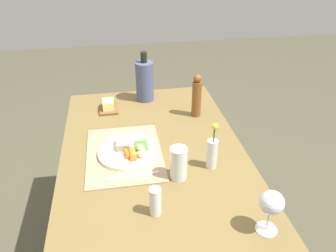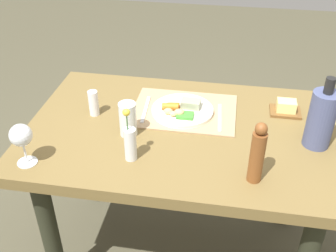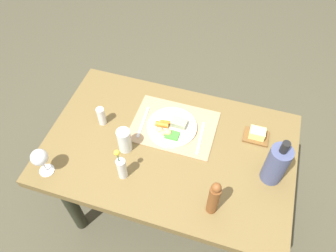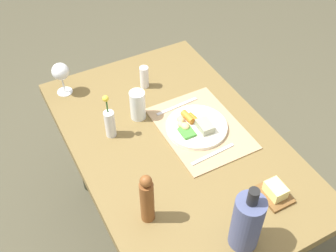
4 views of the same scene
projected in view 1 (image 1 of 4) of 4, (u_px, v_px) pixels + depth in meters
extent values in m
cube|color=brown|center=(153.00, 154.00, 1.55)|extent=(1.28, 0.83, 0.05)
cylinder|color=#292B1D|center=(98.00, 159.00, 2.14)|extent=(0.08, 0.08, 0.70)
cylinder|color=#292B1D|center=(188.00, 150.00, 2.23)|extent=(0.08, 0.08, 0.70)
cube|color=tan|center=(124.00, 154.00, 1.51)|extent=(0.45, 0.33, 0.01)
cylinder|color=white|center=(128.00, 152.00, 1.50)|extent=(0.27, 0.27, 0.02)
cube|color=#9D9F82|center=(123.00, 144.00, 1.51)|extent=(0.08, 0.06, 0.03)
cylinder|color=orange|center=(127.00, 154.00, 1.45)|extent=(0.06, 0.03, 0.02)
cylinder|color=orange|center=(132.00, 154.00, 1.45)|extent=(0.07, 0.04, 0.03)
ellipsoid|color=tan|center=(140.00, 148.00, 1.49)|extent=(0.04, 0.04, 0.03)
ellipsoid|color=#D9B373|center=(143.00, 151.00, 1.47)|extent=(0.03, 0.03, 0.02)
ellipsoid|color=#D6B474|center=(141.00, 154.00, 1.45)|extent=(0.04, 0.03, 0.03)
cube|color=green|center=(141.00, 146.00, 1.52)|extent=(0.07, 0.06, 0.01)
cube|color=silver|center=(130.00, 133.00, 1.64)|extent=(0.03, 0.21, 0.00)
cube|color=silver|center=(133.00, 176.00, 1.37)|extent=(0.03, 0.21, 0.00)
cylinder|color=brown|center=(197.00, 99.00, 1.77)|extent=(0.05, 0.05, 0.19)
sphere|color=brown|center=(198.00, 78.00, 1.71)|extent=(0.04, 0.04, 0.04)
cylinder|color=white|center=(266.00, 229.00, 1.14)|extent=(0.07, 0.07, 0.00)
cylinder|color=white|center=(268.00, 220.00, 1.11)|extent=(0.01, 0.01, 0.08)
sphere|color=white|center=(272.00, 203.00, 1.07)|extent=(0.08, 0.08, 0.08)
cylinder|color=white|center=(155.00, 201.00, 1.17)|extent=(0.04, 0.04, 0.11)
cylinder|color=silver|center=(212.00, 154.00, 1.40)|extent=(0.05, 0.05, 0.13)
cylinder|color=#3F7233|center=(213.00, 148.00, 1.38)|extent=(0.00, 0.00, 0.20)
sphere|color=yellow|center=(215.00, 126.00, 1.32)|extent=(0.03, 0.03, 0.03)
cylinder|color=#3F7233|center=(213.00, 148.00, 1.38)|extent=(0.00, 0.00, 0.20)
sphere|color=yellow|center=(214.00, 127.00, 1.33)|extent=(0.02, 0.02, 0.02)
cube|color=brown|center=(109.00, 109.00, 1.86)|extent=(0.13, 0.10, 0.01)
cube|color=#F9EB8C|center=(108.00, 104.00, 1.85)|extent=(0.08, 0.06, 0.05)
cylinder|color=silver|center=(179.00, 163.00, 1.34)|extent=(0.07, 0.07, 0.14)
cylinder|color=#A6D8CF|center=(178.00, 169.00, 1.35)|extent=(0.06, 0.06, 0.08)
cylinder|color=#4A537B|center=(145.00, 81.00, 1.92)|extent=(0.10, 0.10, 0.23)
cylinder|color=black|center=(144.00, 57.00, 1.85)|extent=(0.04, 0.04, 0.06)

